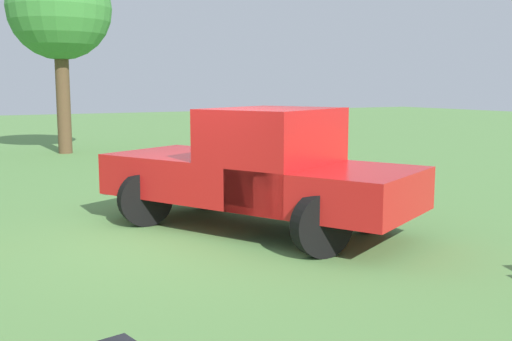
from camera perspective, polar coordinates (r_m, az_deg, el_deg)
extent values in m
plane|color=#5B8C47|center=(8.66, -4.69, -6.49)|extent=(80.00, 80.00, 0.00)
cylinder|color=black|center=(9.52, -10.43, -2.67)|extent=(0.84, 0.22, 0.84)
cylinder|color=black|center=(10.68, -4.50, -1.41)|extent=(0.84, 0.22, 0.84)
cylinder|color=black|center=(7.71, 6.26, -5.12)|extent=(0.84, 0.22, 0.84)
cylinder|color=black|center=(9.09, 10.93, -3.19)|extent=(0.84, 0.22, 0.84)
cube|color=red|center=(9.97, -6.91, -0.14)|extent=(2.55, 2.58, 0.64)
cube|color=red|center=(8.88, 1.55, 1.39)|extent=(2.37, 2.23, 1.40)
cube|color=slate|center=(8.84, 1.56, 4.22)|extent=(2.13, 1.96, 0.48)
cube|color=red|center=(8.46, 7.07, -1.74)|extent=(2.72, 2.92, 0.60)
cube|color=silver|center=(10.62, -10.58, -1.13)|extent=(1.65, 0.93, 0.16)
cylinder|color=brown|center=(20.31, -17.77, 6.63)|extent=(0.43, 0.43, 3.61)
sphere|color=#3D8438|center=(20.45, -18.12, 14.41)|extent=(3.22, 3.22, 3.22)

